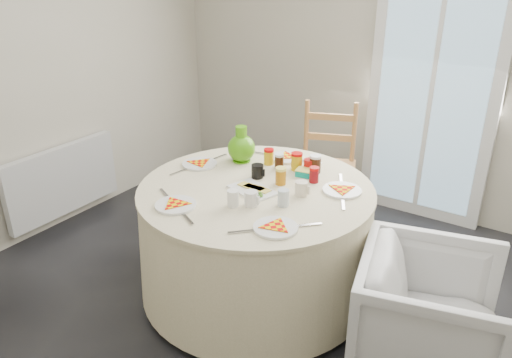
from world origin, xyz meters
The scene contains 14 objects.
floor centered at (0.00, 0.00, 0.00)m, with size 4.00×4.00×0.00m, color black.
wall_back centered at (0.00, 2.00, 1.30)m, with size 4.00×0.02×2.60m, color #BCB5A3.
wall_left centered at (-2.00, 0.00, 1.30)m, with size 0.02×4.00×2.60m, color #BCB5A3.
glass_door centered at (0.40, 1.95, 1.05)m, with size 1.00×0.08×2.10m, color silver.
radiator centered at (-1.94, 0.20, 0.38)m, with size 0.07×1.00×0.55m, color silver.
table centered at (-0.15, 0.29, 0.38)m, with size 1.46×1.46×0.74m, color beige.
wooden_chair centered at (-0.18, 1.35, 0.47)m, with size 0.44×0.42×0.99m, color #A28A47, non-canonical shape.
armchair centered at (0.96, 0.22, 0.39)m, with size 0.71×0.67×0.73m, color silver.
place_settings centered at (-0.15, 0.29, 0.77)m, with size 1.26×1.26×0.02m, color white, non-canonical shape.
jar_cluster centered at (-0.10, 0.60, 0.82)m, with size 0.44×0.22×0.13m, color #A54A13, non-canonical shape.
butter_tub centered at (0.02, 0.60, 0.79)m, with size 0.11×0.08×0.05m, color #029488.
green_pitcher centered at (-0.46, 0.58, 0.87)m, with size 0.19×0.19×0.24m, color #45990E, non-canonical shape.
cheese_platter centered at (-0.14, 0.23, 0.77)m, with size 0.28×0.18×0.04m, color white, non-canonical shape.
mugs_glasses centered at (-0.04, 0.30, 0.81)m, with size 0.57×0.57×0.11m, color gray, non-canonical shape.
Camera 1 is at (1.34, -1.98, 2.02)m, focal length 35.00 mm.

